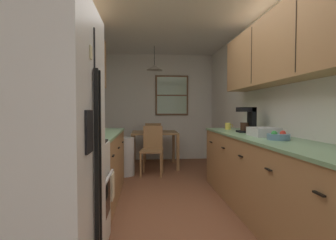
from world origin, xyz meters
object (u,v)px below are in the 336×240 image
at_px(refrigerator, 35,161).
at_px(dining_chair_far, 153,140).
at_px(stove_range, 68,196).
at_px(fruit_bowl, 278,136).
at_px(mug_by_coffeemaker, 228,126).
at_px(table_serving_bowl, 156,131).
at_px(coffee_maker, 248,119).
at_px(storage_canister, 85,130).
at_px(microwave_over_range, 52,49).
at_px(dining_chair_near, 152,148).
at_px(trash_bin, 126,156).
at_px(dining_table, 155,137).
at_px(dish_rack, 263,132).

height_order(refrigerator, dining_chair_far, refrigerator).
bearing_deg(stove_range, fruit_bowl, 7.20).
height_order(mug_by_coffeemaker, table_serving_bowl, mug_by_coffeemaker).
height_order(refrigerator, table_serving_bowl, refrigerator).
bearing_deg(coffee_maker, storage_canister, -166.42).
distance_m(refrigerator, microwave_over_range, 1.08).
bearing_deg(dining_chair_far, fruit_bowl, -72.39).
height_order(coffee_maker, table_serving_bowl, coffee_maker).
bearing_deg(refrigerator, fruit_bowl, 26.35).
distance_m(stove_range, microwave_over_range, 1.24).
bearing_deg(dining_chair_near, table_serving_bowl, 80.71).
xyz_separation_m(trash_bin, mug_by_coffeemaker, (1.64, -0.87, 0.60)).
bearing_deg(microwave_over_range, refrigerator, -78.77).
xyz_separation_m(dining_table, fruit_bowl, (1.14, -3.00, 0.30)).
bearing_deg(refrigerator, table_serving_bowl, 77.72).
bearing_deg(dining_chair_far, microwave_over_range, -103.69).
xyz_separation_m(microwave_over_range, dining_chair_near, (0.90, 2.61, -1.20)).
bearing_deg(microwave_over_range, dish_rack, 16.51).
relative_size(microwave_over_range, dining_table, 0.65).
relative_size(dining_table, dining_chair_far, 1.06).
xyz_separation_m(trash_bin, fruit_bowl, (1.70, -2.31, 0.59)).
distance_m(dish_rack, table_serving_bowl, 2.80).
height_order(storage_canister, table_serving_bowl, storage_canister).
height_order(trash_bin, coffee_maker, coffee_maker).
bearing_deg(dining_chair_near, storage_canister, -112.01).
relative_size(dining_chair_near, dish_rack, 2.65).
xyz_separation_m(microwave_over_range, trash_bin, (0.41, 2.56, -1.35)).
bearing_deg(refrigerator, storage_canister, 91.46).
distance_m(refrigerator, storage_canister, 1.38).
xyz_separation_m(dining_table, dining_chair_near, (-0.07, -0.64, -0.13)).
bearing_deg(fruit_bowl, mug_by_coffeemaker, 92.15).
bearing_deg(dining_chair_far, dining_table, -88.53).
distance_m(dining_chair_near, dining_chair_far, 1.28).
relative_size(storage_canister, fruit_bowl, 0.71).
bearing_deg(microwave_over_range, stove_range, -0.03).
xyz_separation_m(mug_by_coffeemaker, dish_rack, (0.08, -1.06, -0.00)).
distance_m(microwave_over_range, mug_by_coffeemaker, 2.76).
xyz_separation_m(refrigerator, dining_chair_near, (0.76, 3.33, -0.41)).
height_order(microwave_over_range, dish_rack, microwave_over_range).
relative_size(coffee_maker, table_serving_bowl, 1.80).
height_order(storage_canister, mug_by_coffeemaker, storage_canister).
bearing_deg(mug_by_coffeemaker, dining_table, 124.71).
relative_size(dining_table, fruit_bowl, 4.32).
bearing_deg(fruit_bowl, storage_canister, 168.54).
distance_m(dining_chair_far, coffee_maker, 3.05).
bearing_deg(stove_range, table_serving_bowl, 74.57).
xyz_separation_m(dining_table, coffee_maker, (1.19, -2.10, 0.44)).
xyz_separation_m(storage_canister, mug_by_coffeemaker, (1.94, 1.03, -0.03)).
bearing_deg(dish_rack, mug_by_coffeemaker, 94.08).
relative_size(dining_chair_near, coffee_maker, 2.66).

